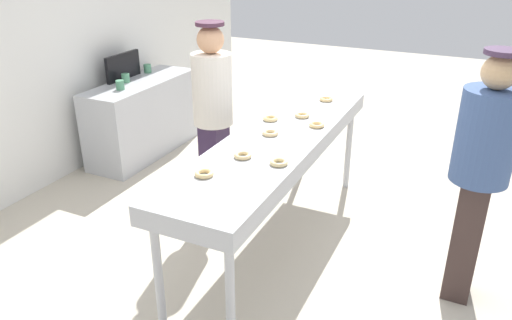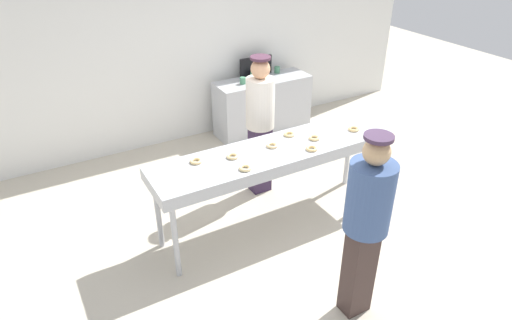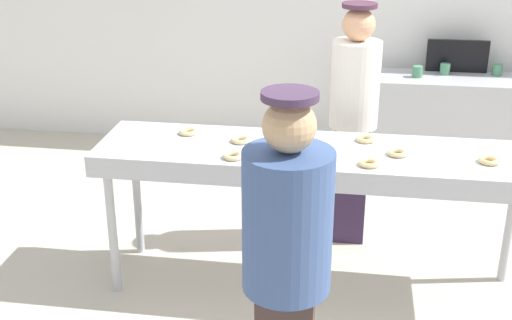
{
  "view_description": "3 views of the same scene",
  "coord_description": "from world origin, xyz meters",
  "px_view_note": "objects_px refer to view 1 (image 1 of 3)",
  "views": [
    {
      "loc": [
        -3.2,
        -1.34,
        2.32
      ],
      "look_at": [
        -0.35,
        0.01,
        0.9
      ],
      "focal_mm": 34.78,
      "sensor_mm": 36.0,
      "label": 1
    },
    {
      "loc": [
        -2.19,
        -3.44,
        3.16
      ],
      "look_at": [
        -0.22,
        0.02,
        0.87
      ],
      "focal_mm": 31.44,
      "sensor_mm": 36.0,
      "label": 2
    },
    {
      "loc": [
        0.2,
        -3.79,
        2.45
      ],
      "look_at": [
        -0.38,
        0.1,
        0.82
      ],
      "focal_mm": 47.43,
      "sensor_mm": 36.0,
      "label": 3
    }
  ],
  "objects_px": {
    "plain_donut_6": "(270,133)",
    "plain_donut_7": "(270,119)",
    "fryer_conveyor": "(277,145)",
    "plain_donut_2": "(204,174)",
    "customer_waiting": "(481,165)",
    "menu_display": "(123,66)",
    "plain_donut_3": "(243,155)",
    "plain_donut_4": "(302,115)",
    "prep_counter": "(143,118)",
    "paper_cup_0": "(120,85)",
    "worker_baker": "(213,113)",
    "plain_donut_5": "(279,162)",
    "paper_cup_1": "(126,78)",
    "plain_donut_0": "(326,99)",
    "plain_donut_1": "(317,125)",
    "paper_cup_2": "(147,68)"
  },
  "relations": [
    {
      "from": "plain_donut_5",
      "to": "plain_donut_7",
      "type": "relative_size",
      "value": 1.0
    },
    {
      "from": "worker_baker",
      "to": "customer_waiting",
      "type": "height_order",
      "value": "customer_waiting"
    },
    {
      "from": "plain_donut_7",
      "to": "plain_donut_0",
      "type": "bearing_deg",
      "value": -19.48
    },
    {
      "from": "plain_donut_6",
      "to": "menu_display",
      "type": "height_order",
      "value": "menu_display"
    },
    {
      "from": "plain_donut_5",
      "to": "customer_waiting",
      "type": "xyz_separation_m",
      "value": [
        0.44,
        -1.2,
        0.03
      ]
    },
    {
      "from": "plain_donut_7",
      "to": "worker_baker",
      "type": "distance_m",
      "value": 0.5
    },
    {
      "from": "plain_donut_4",
      "to": "plain_donut_6",
      "type": "distance_m",
      "value": 0.49
    },
    {
      "from": "plain_donut_2",
      "to": "customer_waiting",
      "type": "relative_size",
      "value": 0.07
    },
    {
      "from": "plain_donut_2",
      "to": "plain_donut_4",
      "type": "bearing_deg",
      "value": -7.33
    },
    {
      "from": "plain_donut_4",
      "to": "plain_donut_6",
      "type": "bearing_deg",
      "value": 171.04
    },
    {
      "from": "worker_baker",
      "to": "prep_counter",
      "type": "bearing_deg",
      "value": -115.35
    },
    {
      "from": "fryer_conveyor",
      "to": "menu_display",
      "type": "distance_m",
      "value": 2.58
    },
    {
      "from": "plain_donut_7",
      "to": "fryer_conveyor",
      "type": "bearing_deg",
      "value": -147.99
    },
    {
      "from": "plain_donut_3",
      "to": "plain_donut_7",
      "type": "xyz_separation_m",
      "value": [
        0.76,
        0.13,
        0.0
      ]
    },
    {
      "from": "plain_donut_0",
      "to": "prep_counter",
      "type": "distance_m",
      "value": 2.26
    },
    {
      "from": "customer_waiting",
      "to": "paper_cup_0",
      "type": "height_order",
      "value": "customer_waiting"
    },
    {
      "from": "plain_donut_1",
      "to": "paper_cup_2",
      "type": "xyz_separation_m",
      "value": [
        1.13,
        2.48,
        -0.06
      ]
    },
    {
      "from": "plain_donut_6",
      "to": "plain_donut_7",
      "type": "bearing_deg",
      "value": 23.52
    },
    {
      "from": "fryer_conveyor",
      "to": "plain_donut_0",
      "type": "height_order",
      "value": "plain_donut_0"
    },
    {
      "from": "plain_donut_0",
      "to": "plain_donut_4",
      "type": "height_order",
      "value": "same"
    },
    {
      "from": "plain_donut_3",
      "to": "plain_donut_4",
      "type": "distance_m",
      "value": 0.95
    },
    {
      "from": "fryer_conveyor",
      "to": "plain_donut_4",
      "type": "height_order",
      "value": "plain_donut_4"
    },
    {
      "from": "prep_counter",
      "to": "paper_cup_0",
      "type": "xyz_separation_m",
      "value": [
        -0.36,
        -0.03,
        0.48
      ]
    },
    {
      "from": "plain_donut_3",
      "to": "customer_waiting",
      "type": "xyz_separation_m",
      "value": [
        0.44,
        -1.46,
        0.03
      ]
    },
    {
      "from": "plain_donut_0",
      "to": "customer_waiting",
      "type": "height_order",
      "value": "customer_waiting"
    },
    {
      "from": "plain_donut_2",
      "to": "plain_donut_7",
      "type": "distance_m",
      "value": 1.12
    },
    {
      "from": "plain_donut_5",
      "to": "plain_donut_7",
      "type": "xyz_separation_m",
      "value": [
        0.76,
        0.4,
        0.0
      ]
    },
    {
      "from": "plain_donut_7",
      "to": "prep_counter",
      "type": "xyz_separation_m",
      "value": [
        0.81,
        1.94,
        -0.54
      ]
    },
    {
      "from": "plain_donut_6",
      "to": "paper_cup_2",
      "type": "height_order",
      "value": "plain_donut_6"
    },
    {
      "from": "plain_donut_0",
      "to": "paper_cup_0",
      "type": "xyz_separation_m",
      "value": [
        -0.25,
        2.16,
        -0.06
      ]
    },
    {
      "from": "plain_donut_0",
      "to": "plain_donut_5",
      "type": "distance_m",
      "value": 1.47
    },
    {
      "from": "plain_donut_7",
      "to": "customer_waiting",
      "type": "height_order",
      "value": "customer_waiting"
    },
    {
      "from": "plain_donut_2",
      "to": "customer_waiting",
      "type": "distance_m",
      "value": 1.75
    },
    {
      "from": "plain_donut_2",
      "to": "paper_cup_1",
      "type": "relative_size",
      "value": 1.25
    },
    {
      "from": "prep_counter",
      "to": "plain_donut_5",
      "type": "bearing_deg",
      "value": -123.87
    },
    {
      "from": "fryer_conveyor",
      "to": "menu_display",
      "type": "height_order",
      "value": "menu_display"
    },
    {
      "from": "menu_display",
      "to": "paper_cup_0",
      "type": "bearing_deg",
      "value": -146.36
    },
    {
      "from": "fryer_conveyor",
      "to": "prep_counter",
      "type": "height_order",
      "value": "fryer_conveyor"
    },
    {
      "from": "customer_waiting",
      "to": "plain_donut_5",
      "type": "bearing_deg",
      "value": 98.45
    },
    {
      "from": "plain_donut_0",
      "to": "paper_cup_2",
      "type": "distance_m",
      "value": 2.38
    },
    {
      "from": "customer_waiting",
      "to": "menu_display",
      "type": "bearing_deg",
      "value": 61.48
    },
    {
      "from": "plain_donut_2",
      "to": "plain_donut_6",
      "type": "relative_size",
      "value": 1.0
    },
    {
      "from": "plain_donut_2",
      "to": "plain_donut_6",
      "type": "bearing_deg",
      "value": -6.36
    },
    {
      "from": "prep_counter",
      "to": "fryer_conveyor",
      "type": "bearing_deg",
      "value": -117.31
    },
    {
      "from": "plain_donut_0",
      "to": "menu_display",
      "type": "bearing_deg",
      "value": 87.44
    },
    {
      "from": "plain_donut_7",
      "to": "prep_counter",
      "type": "height_order",
      "value": "plain_donut_7"
    },
    {
      "from": "plain_donut_5",
      "to": "paper_cup_1",
      "type": "height_order",
      "value": "plain_donut_5"
    },
    {
      "from": "plain_donut_1",
      "to": "plain_donut_5",
      "type": "relative_size",
      "value": 1.0
    },
    {
      "from": "paper_cup_0",
      "to": "paper_cup_2",
      "type": "height_order",
      "value": "same"
    },
    {
      "from": "customer_waiting",
      "to": "plain_donut_6",
      "type": "bearing_deg",
      "value": 77.34
    }
  ]
}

